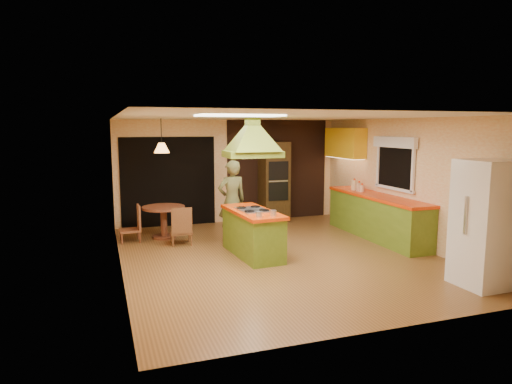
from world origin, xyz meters
name	(u,v)px	position (x,y,z in m)	size (l,w,h in m)	color
ground	(279,256)	(0.00, 0.00, 0.00)	(6.50, 6.50, 0.00)	brown
room_walls	(279,188)	(0.00, 0.00, 1.25)	(5.50, 6.50, 6.50)	#FFE5B6
ceiling_plane	(280,117)	(0.00, 0.00, 2.50)	(6.50, 6.50, 0.00)	silver
brick_panel	(278,170)	(1.25, 3.23, 1.25)	(2.64, 0.03, 2.50)	#381E14
nook_opening	(169,182)	(-1.50, 3.23, 1.05)	(2.20, 0.03, 2.10)	black
right_counter	(377,216)	(2.45, 0.60, 0.46)	(0.62, 3.05, 0.92)	olive
upper_cabinets	(345,143)	(2.57, 2.20, 1.95)	(0.34, 1.40, 0.70)	yellow
window_right	(395,154)	(2.70, 0.40, 1.77)	(0.12, 1.35, 1.06)	black
fluor_panel	(240,116)	(-1.10, -1.20, 2.48)	(1.20, 0.60, 0.03)	white
kitchen_island	(253,232)	(-0.44, 0.20, 0.42)	(0.77, 1.70, 0.85)	olive
range_hood	(252,131)	(-0.44, 0.20, 2.25)	(0.98, 0.72, 0.79)	olive
man	(232,201)	(-0.49, 1.38, 0.83)	(0.61, 0.40, 1.66)	brown
refrigerator	(487,224)	(2.28, -2.43, 0.93)	(0.77, 0.72, 1.86)	white
wall_oven	(274,182)	(1.04, 2.95, 0.99)	(0.66, 0.61, 1.97)	#422F15
dining_table	(164,216)	(-1.79, 2.06, 0.47)	(0.89, 0.89, 0.68)	brown
chair_left	(130,224)	(-2.49, 1.96, 0.37)	(0.41, 0.41, 0.75)	brown
chair_near	(181,225)	(-1.54, 1.41, 0.39)	(0.42, 0.42, 0.77)	brown
pendant_lamp	(162,148)	(-1.79, 2.06, 1.90)	(0.32, 0.32, 0.21)	#FF9E3F
canister_large	(354,185)	(2.40, 1.44, 1.03)	(0.15, 0.15, 0.22)	beige
canister_medium	(359,187)	(2.40, 1.23, 1.01)	(0.13, 0.13, 0.18)	beige
canister_small	(362,188)	(2.40, 1.12, 0.99)	(0.11, 0.11, 0.15)	#FCE7CA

